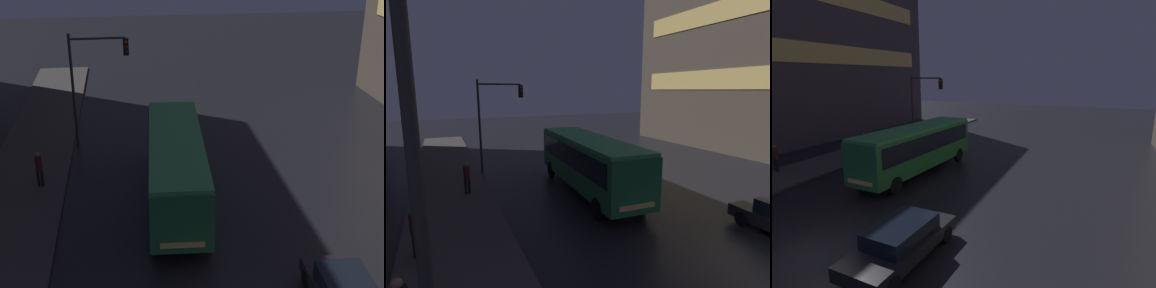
# 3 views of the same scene
# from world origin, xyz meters

# --- Properties ---
(sidewalk_left) EXTENTS (4.00, 48.00, 0.15)m
(sidewalk_left) POSITION_xyz_m (-9.00, 10.00, 0.07)
(sidewalk_left) COLOR #3D3A38
(sidewalk_left) RESTS_ON ground
(bus_near) EXTENTS (3.00, 10.32, 3.12)m
(bus_near) POSITION_xyz_m (-1.82, 9.95, 1.92)
(bus_near) COLOR #236B38
(bus_near) RESTS_ON ground
(pedestrian_mid) EXTENTS (0.55, 0.55, 1.79)m
(pedestrian_mid) POSITION_xyz_m (-10.28, 5.99, 1.23)
(pedestrian_mid) COLOR black
(pedestrian_mid) RESTS_ON sidewalk_left
(pedestrian_far) EXTENTS (0.41, 0.41, 1.76)m
(pedestrian_far) POSITION_xyz_m (-8.18, 11.96, 1.16)
(pedestrian_far) COLOR black
(pedestrian_far) RESTS_ON sidewalk_left
(traffic_light_main) EXTENTS (3.22, 0.35, 6.44)m
(traffic_light_main) POSITION_xyz_m (-5.69, 17.01, 4.34)
(traffic_light_main) COLOR #2D2D2D
(traffic_light_main) RESTS_ON ground
(street_lamp_sidewalk) EXTENTS (1.25, 0.36, 7.27)m
(street_lamp_sidewalk) POSITION_xyz_m (-9.39, -0.65, 5.00)
(street_lamp_sidewalk) COLOR #2D2D2D
(street_lamp_sidewalk) RESTS_ON sidewalk_left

